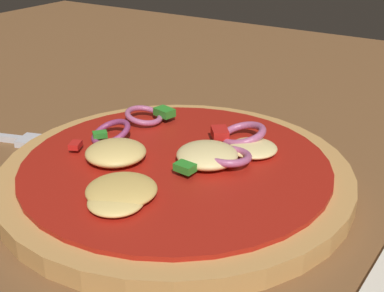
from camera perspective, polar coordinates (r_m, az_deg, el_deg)
dining_table at (r=0.37m, az=4.64°, el=-6.36°), size 1.27×0.94×0.04m
pizza at (r=0.35m, az=-1.87°, el=-2.83°), size 0.23×0.23×0.03m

